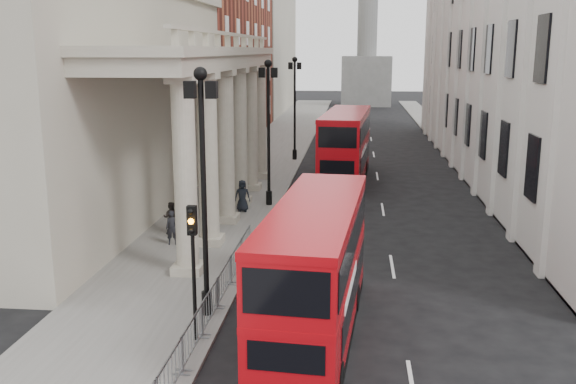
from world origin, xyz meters
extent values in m
plane|color=black|center=(0.00, 0.00, 0.00)|extent=(260.00, 260.00, 0.00)
cube|color=slate|center=(-3.00, 30.00, 0.06)|extent=(6.00, 140.00, 0.12)
cube|color=slate|center=(13.50, 30.00, 0.06)|extent=(3.00, 140.00, 0.12)
cube|color=slate|center=(-0.05, 30.00, 0.07)|extent=(0.20, 140.00, 0.14)
cube|color=#A19B87|center=(-10.50, 18.00, 6.00)|extent=(9.00, 28.00, 12.00)
cube|color=maroon|center=(-10.50, 48.00, 11.00)|extent=(9.00, 32.00, 22.00)
cube|color=#A19B87|center=(-10.50, 80.00, 10.00)|extent=(9.00, 30.00, 20.00)
cube|color=#60605E|center=(6.00, 92.00, 4.00)|extent=(8.00, 8.00, 8.00)
cylinder|color=black|center=(-0.60, 4.00, 0.52)|extent=(0.36, 0.36, 0.80)
cylinder|color=black|center=(-0.60, 4.00, 4.12)|extent=(0.18, 0.18, 8.00)
sphere|color=black|center=(-0.60, 4.00, 8.22)|extent=(0.44, 0.44, 0.44)
cube|color=black|center=(-0.25, 4.00, 7.72)|extent=(0.35, 0.35, 0.55)
cube|color=black|center=(-0.95, 4.00, 7.72)|extent=(0.35, 0.35, 0.55)
cylinder|color=black|center=(-0.60, 20.00, 0.52)|extent=(0.36, 0.36, 0.80)
cylinder|color=black|center=(-0.60, 20.00, 4.12)|extent=(0.18, 0.18, 8.00)
sphere|color=black|center=(-0.60, 20.00, 8.22)|extent=(0.44, 0.44, 0.44)
cube|color=black|center=(-0.25, 20.00, 7.72)|extent=(0.35, 0.35, 0.55)
cube|color=black|center=(-0.95, 20.00, 7.72)|extent=(0.35, 0.35, 0.55)
cylinder|color=black|center=(-0.60, 36.00, 0.52)|extent=(0.36, 0.36, 0.80)
cylinder|color=black|center=(-0.60, 36.00, 4.12)|extent=(0.18, 0.18, 8.00)
sphere|color=black|center=(-0.60, 36.00, 8.22)|extent=(0.44, 0.44, 0.44)
cube|color=black|center=(-0.25, 36.00, 7.72)|extent=(0.35, 0.35, 0.55)
cube|color=black|center=(-0.95, 36.00, 7.72)|extent=(0.35, 0.35, 0.55)
cylinder|color=black|center=(-0.50, 2.00, 1.82)|extent=(0.12, 0.12, 3.40)
cube|color=black|center=(-0.50, 2.00, 3.97)|extent=(0.28, 0.22, 0.90)
sphere|color=black|center=(-0.50, 1.87, 4.27)|extent=(0.18, 0.18, 0.18)
sphere|color=orange|center=(-0.50, 1.87, 3.97)|extent=(0.18, 0.18, 0.18)
sphere|color=black|center=(-0.50, 1.87, 3.67)|extent=(0.18, 0.18, 0.18)
cube|color=gray|center=(-0.35, -1.30, 0.67)|extent=(0.50, 2.30, 1.10)
cube|color=gray|center=(-0.35, 1.05, 0.67)|extent=(0.50, 2.30, 1.10)
cube|color=gray|center=(-0.35, 3.40, 0.67)|extent=(0.50, 2.30, 1.10)
cube|color=gray|center=(-0.35, 5.75, 0.67)|extent=(0.50, 2.30, 1.10)
cube|color=gray|center=(-0.35, 8.10, 0.67)|extent=(0.50, 2.30, 1.10)
cube|color=gray|center=(-0.35, 10.45, 0.67)|extent=(0.50, 2.30, 1.10)
cube|color=#B3080F|center=(3.16, 2.86, 1.29)|extent=(3.14, 10.15, 1.90)
cube|color=#B3080F|center=(3.16, 2.86, 3.26)|extent=(3.14, 10.15, 1.67)
cube|color=#B3080F|center=(3.16, 2.86, 4.21)|extent=(3.19, 10.19, 0.24)
cube|color=black|center=(3.16, 2.86, 0.17)|extent=(3.16, 10.15, 0.33)
cube|color=black|center=(3.16, 2.86, 1.52)|extent=(3.05, 8.26, 0.95)
cube|color=black|center=(3.16, 2.86, 3.36)|extent=(3.16, 9.59, 1.05)
cylinder|color=black|center=(1.82, -0.52, 0.48)|extent=(0.38, 0.97, 0.95)
cylinder|color=black|center=(3.96, -0.69, 0.48)|extent=(0.38, 0.97, 0.95)
cylinder|color=black|center=(2.27, 5.27, 0.48)|extent=(0.38, 0.97, 0.95)
cylinder|color=black|center=(4.41, 5.10, 0.48)|extent=(0.38, 0.97, 0.95)
cube|color=#B80810|center=(3.69, 27.99, 1.43)|extent=(3.50, 11.32, 2.12)
cube|color=#B80810|center=(3.69, 27.99, 3.64)|extent=(3.50, 11.32, 1.86)
cube|color=#B80810|center=(3.69, 27.99, 4.70)|extent=(3.54, 11.36, 0.27)
cube|color=black|center=(3.69, 27.99, 0.19)|extent=(3.52, 11.32, 0.37)
cube|color=black|center=(3.69, 27.99, 1.70)|extent=(3.40, 9.21, 1.06)
cube|color=black|center=(3.69, 27.99, 3.74)|extent=(3.51, 10.69, 1.17)
cube|color=white|center=(3.27, 22.44, 0.69)|extent=(2.23, 0.23, 0.48)
cube|color=yellow|center=(3.27, 22.43, 0.34)|extent=(0.59, 0.09, 0.14)
cylinder|color=black|center=(2.20, 24.22, 0.53)|extent=(0.42, 1.08, 1.06)
cylinder|color=black|center=(4.59, 24.03, 0.53)|extent=(0.42, 1.08, 1.06)
cylinder|color=black|center=(2.69, 30.68, 0.53)|extent=(0.42, 1.08, 1.06)
cylinder|color=black|center=(5.09, 30.49, 0.53)|extent=(0.42, 1.08, 1.06)
imported|color=black|center=(-4.01, 11.73, 0.92)|extent=(0.66, 0.52, 1.61)
imported|color=black|center=(-4.61, 13.60, 0.90)|extent=(0.79, 0.63, 1.56)
imported|color=black|center=(-1.86, 18.25, 1.01)|extent=(0.97, 0.74, 1.77)
camera|label=1|loc=(4.28, -16.13, 8.94)|focal=40.00mm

